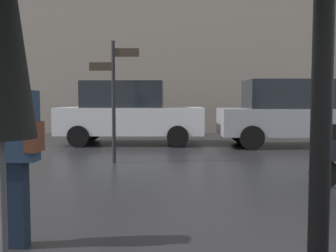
{
  "coord_description": "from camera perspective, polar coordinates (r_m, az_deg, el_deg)",
  "views": [
    {
      "loc": [
        -0.98,
        -2.6,
        1.4
      ],
      "look_at": [
        -1.05,
        3.85,
        0.95
      ],
      "focal_mm": 42.03,
      "sensor_mm": 36.0,
      "label": 1
    }
  ],
  "objects": [
    {
      "name": "street_signpost",
      "position": [
        8.65,
        -7.87,
        5.36
      ],
      "size": [
        1.08,
        0.08,
        2.65
      ],
      "color": "black",
      "rests_on": "ground"
    },
    {
      "name": "parked_car_left",
      "position": [
        12.32,
        -5.7,
        1.96
      ],
      "size": [
        4.43,
        2.06,
        1.94
      ],
      "rotation": [
        0.0,
        0.0,
        2.84
      ],
      "color": "silver",
      "rests_on": "ground"
    },
    {
      "name": "pedestrian_with_bag",
      "position": [
        3.95,
        -21.61,
        -2.65
      ],
      "size": [
        0.52,
        0.24,
        1.7
      ],
      "rotation": [
        0.0,
        0.0,
        2.34
      ],
      "color": "black",
      "rests_on": "ground"
    },
    {
      "name": "parked_car_right",
      "position": [
        12.19,
        17.6,
        1.84
      ],
      "size": [
        4.45,
        2.01,
        1.95
      ],
      "rotation": [
        0.0,
        0.0,
        0.01
      ],
      "color": "gray",
      "rests_on": "ground"
    }
  ]
}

